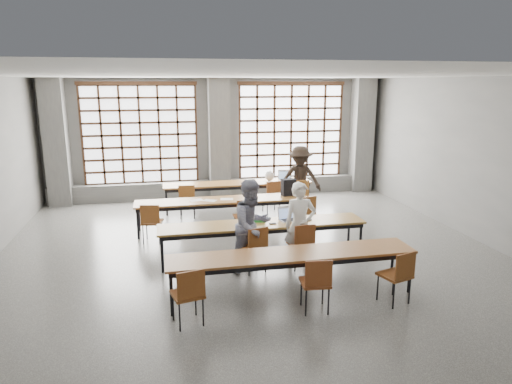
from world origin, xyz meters
TOP-DOWN VIEW (x-y plane):
  - floor at (0.00, 0.00)m, footprint 11.00×11.00m
  - ceiling at (0.00, 0.00)m, footprint 11.00×11.00m
  - wall_back at (0.00, 5.50)m, footprint 10.00×0.00m
  - wall_front at (0.00, -5.50)m, footprint 10.00×0.00m
  - wall_right at (5.00, 0.00)m, footprint 0.00×11.00m
  - column_left at (-4.50, 5.22)m, footprint 0.60×0.55m
  - column_mid at (0.00, 5.22)m, footprint 0.60×0.55m
  - column_right at (4.50, 5.22)m, footprint 0.60×0.55m
  - window_left at (-2.25, 5.42)m, footprint 3.32×0.12m
  - window_right at (2.25, 5.42)m, footprint 3.32×0.12m
  - sill_ledge at (0.00, 5.30)m, footprint 9.80×0.35m
  - desk_row_a at (0.31, 3.81)m, footprint 4.00×0.70m
  - desk_row_b at (-0.34, 2.07)m, footprint 4.00×0.70m
  - desk_row_c at (0.17, 0.09)m, footprint 4.00×0.70m
  - desk_row_d at (0.29, -1.55)m, footprint 4.00×0.70m
  - chair_back_left at (-1.10, 3.18)m, footprint 0.46×0.46m
  - chair_back_mid at (1.12, 3.18)m, footprint 0.47×0.47m
  - chair_back_right at (1.90, 3.18)m, footprint 0.47×0.48m
  - chair_mid_left at (-1.96, 1.44)m, footprint 0.49×0.49m
  - chair_mid_centre at (0.06, 1.44)m, footprint 0.45×0.45m
  - chair_mid_right at (1.48, 1.45)m, footprint 0.51×0.51m
  - chair_front_left at (-0.11, -0.53)m, footprint 0.53×0.53m
  - chair_front_right at (0.78, -0.54)m, footprint 0.46×0.47m
  - chair_near_left at (-1.39, -2.18)m, footprint 0.51×0.51m
  - chair_near_mid at (0.48, -2.18)m, footprint 0.46×0.46m
  - chair_near_right at (1.81, -2.18)m, footprint 0.53×0.53m
  - student_male at (0.77, -0.41)m, footprint 0.61×0.43m
  - student_female at (-0.13, -0.41)m, footprint 1.04×0.96m
  - student_back at (1.91, 3.31)m, footprint 1.28×0.99m
  - laptop_front at (0.71, 0.20)m, footprint 0.41×0.36m
  - laptop_back at (1.67, 3.92)m, footprint 0.39×0.34m
  - mouse at (1.12, 0.07)m, footprint 0.11×0.08m
  - green_box at (0.12, 0.17)m, footprint 0.26×0.14m
  - phone at (0.35, -0.01)m, footprint 0.13×0.06m
  - paper_sheet_a at (-0.94, 2.12)m, footprint 0.34×0.28m
  - paper_sheet_b at (-0.64, 2.02)m, footprint 0.36×0.33m
  - paper_sheet_c at (-0.24, 2.07)m, footprint 0.33×0.25m
  - backpack at (1.26, 2.12)m, footprint 0.34×0.24m
  - plastic_bag at (1.21, 3.86)m, footprint 0.30×0.27m
  - red_pouch at (-1.41, -2.10)m, footprint 0.21×0.11m

SIDE VIEW (x-z plane):
  - floor at x=0.00m, z-range 0.00..0.00m
  - sill_ledge at x=0.00m, z-range 0.00..0.50m
  - red_pouch at x=-1.41m, z-range 0.47..0.53m
  - chair_back_left at x=-1.10m, z-range 0.10..0.98m
  - chair_back_mid at x=1.12m, z-range 0.10..0.98m
  - chair_back_right at x=1.90m, z-range 0.10..0.98m
  - chair_mid_left at x=-1.96m, z-range 0.10..0.98m
  - chair_mid_centre at x=0.06m, z-range 0.10..0.98m
  - chair_mid_right at x=1.48m, z-range 0.10..0.98m
  - chair_front_left at x=-0.11m, z-range 0.10..0.98m
  - chair_front_right at x=0.78m, z-range 0.10..0.98m
  - chair_near_left at x=-1.39m, z-range 0.10..0.98m
  - chair_near_mid at x=0.48m, z-range 0.10..0.98m
  - chair_near_right at x=1.81m, z-range 0.10..0.98m
  - desk_row_a at x=0.31m, z-range 0.30..1.03m
  - desk_row_b at x=-0.34m, z-range 0.30..1.03m
  - desk_row_c at x=0.17m, z-range 0.30..1.03m
  - desk_row_d at x=0.29m, z-range 0.30..1.03m
  - paper_sheet_a at x=-0.94m, z-range 0.73..0.73m
  - paper_sheet_b at x=-0.64m, z-range 0.73..0.73m
  - paper_sheet_c at x=-0.24m, z-range 0.73..0.73m
  - phone at x=0.35m, z-range 0.73..0.74m
  - mouse at x=1.12m, z-range 0.73..0.77m
  - green_box at x=0.12m, z-range 0.73..0.82m
  - laptop_front at x=0.71m, z-range 0.66..0.92m
  - laptop_back at x=1.67m, z-range 0.66..0.92m
  - student_male at x=0.77m, z-range 0.00..1.61m
  - student_female at x=-0.13m, z-range 0.00..1.71m
  - student_back at x=1.91m, z-range 0.00..1.74m
  - plastic_bag at x=1.21m, z-range 0.73..1.02m
  - backpack at x=1.26m, z-range 0.73..1.13m
  - wall_back at x=0.00m, z-range -3.25..6.75m
  - wall_front at x=0.00m, z-range -3.25..6.75m
  - wall_right at x=5.00m, z-range -3.75..7.25m
  - column_left at x=-4.50m, z-range 0.00..3.50m
  - column_mid at x=0.00m, z-range 0.00..3.50m
  - column_right at x=4.50m, z-range 0.00..3.50m
  - window_left at x=-2.25m, z-range 0.40..3.40m
  - window_right at x=2.25m, z-range 0.40..3.40m
  - ceiling at x=0.00m, z-range 3.50..3.50m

